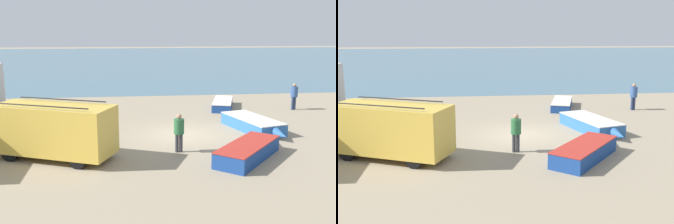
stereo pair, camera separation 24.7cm
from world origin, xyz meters
The scene contains 9 objects.
ground_plane centered at (0.00, 0.00, 0.00)m, with size 200.00×200.00×0.00m, color gray.
sea_water centered at (0.00, 52.00, 0.00)m, with size 120.00×80.00×0.01m, color #477084.
parked_van centered at (-5.97, -3.00, 1.24)m, with size 5.41×3.77×2.39m.
fishing_rowboat_0 centered at (2.12, -3.92, 0.33)m, with size 3.81×4.21×0.67m.
fishing_rowboat_1 centered at (3.81, 0.47, 0.33)m, with size 2.58×4.87×0.66m.
fishing_rowboat_2 centered at (-7.31, 4.72, 0.30)m, with size 5.72×2.19×0.60m.
fishing_rowboat_3 centered at (3.74, 6.77, 0.27)m, with size 2.32×4.73×0.54m.
fisherman_0 centered at (8.24, 5.49, 1.06)m, with size 0.46×0.46×1.77m.
fisherman_1 centered at (-0.69, -2.79, 1.02)m, with size 0.45×0.45×1.70m.
Camera 2 is at (-2.84, -19.12, 5.29)m, focal length 42.00 mm.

